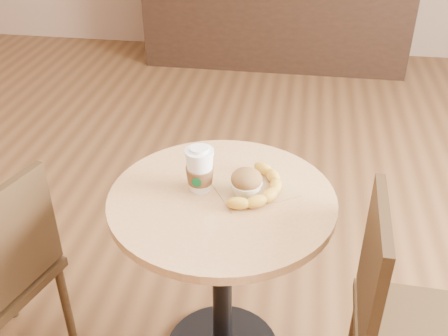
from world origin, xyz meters
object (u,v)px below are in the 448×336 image
(coffee_cup, at_px, (200,171))
(muffin, at_px, (246,183))
(chair_right, at_px, (402,322))
(chair_left, at_px, (0,274))
(cafe_table, at_px, (222,247))
(banana, at_px, (259,186))

(coffee_cup, xyz_separation_m, muffin, (0.15, -0.01, -0.02))
(chair_right, bearing_deg, chair_left, 90.88)
(cafe_table, bearing_deg, chair_left, -167.70)
(chair_left, relative_size, coffee_cup, 5.47)
(chair_left, bearing_deg, banana, 119.93)
(banana, bearing_deg, chair_left, -146.39)
(coffee_cup, distance_m, muffin, 0.15)
(cafe_table, height_order, banana, banana)
(muffin, height_order, banana, muffin)
(chair_right, height_order, banana, chair_right)
(cafe_table, distance_m, chair_right, 0.60)
(muffin, xyz_separation_m, banana, (0.04, 0.03, -0.02))
(cafe_table, height_order, chair_right, chair_right)
(cafe_table, bearing_deg, coffee_cup, 158.55)
(chair_left, distance_m, muffin, 0.89)
(chair_right, bearing_deg, muffin, 69.69)
(cafe_table, bearing_deg, muffin, 13.46)
(chair_right, bearing_deg, coffee_cup, 73.56)
(chair_right, bearing_deg, banana, 65.47)
(cafe_table, relative_size, chair_left, 0.90)
(chair_left, height_order, banana, chair_left)
(muffin, distance_m, banana, 0.05)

